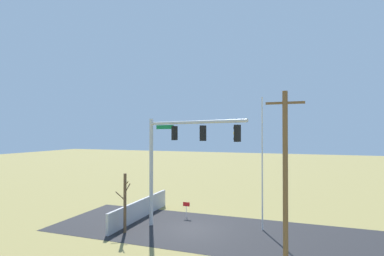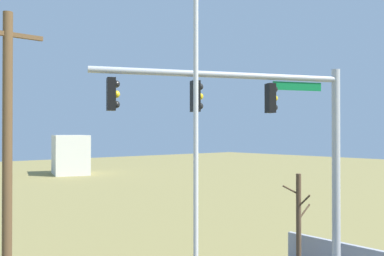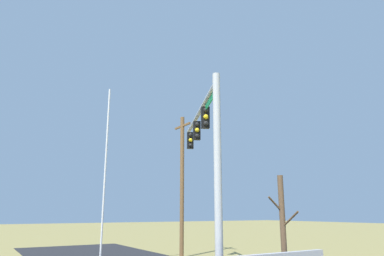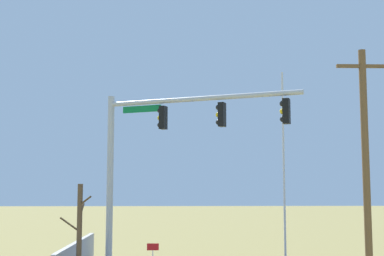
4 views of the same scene
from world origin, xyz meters
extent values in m
cylinder|color=#B2B5BA|center=(3.16, 0.17, 3.89)|extent=(0.28, 0.28, 7.79)
cylinder|color=#B2B5BA|center=(-0.63, 1.83, 7.44)|extent=(7.68, 3.52, 0.20)
cube|color=#0F7238|center=(1.80, 0.77, 7.16)|extent=(1.66, 0.75, 0.28)
cube|color=black|center=(0.89, 1.17, 6.74)|extent=(0.36, 0.43, 0.96)
sphere|color=black|center=(1.02, 1.11, 7.04)|extent=(0.22, 0.22, 0.22)
sphere|color=yellow|center=(1.02, 1.11, 6.74)|extent=(0.22, 0.22, 0.22)
sphere|color=black|center=(1.02, 1.11, 6.44)|extent=(0.22, 0.22, 0.22)
cube|color=black|center=(-1.47, 2.20, 6.74)|extent=(0.36, 0.43, 0.96)
sphere|color=black|center=(-1.33, 2.14, 7.04)|extent=(0.22, 0.22, 0.22)
sphere|color=yellow|center=(-1.33, 2.14, 6.74)|extent=(0.22, 0.22, 0.22)
sphere|color=black|center=(-1.33, 2.14, 6.44)|extent=(0.22, 0.22, 0.22)
cube|color=black|center=(-3.82, 3.24, 6.74)|extent=(0.36, 0.43, 0.96)
sphere|color=black|center=(-3.69, 3.17, 7.04)|extent=(0.22, 0.22, 0.22)
sphere|color=yellow|center=(-3.69, 3.17, 6.74)|extent=(0.22, 0.22, 0.22)
sphere|color=black|center=(-3.69, 3.17, 6.44)|extent=(0.22, 0.22, 0.22)
cylinder|color=silver|center=(-4.64, -1.43, 4.63)|extent=(0.10, 0.10, 9.25)
cylinder|color=brown|center=(-6.43, 4.20, 4.43)|extent=(0.26, 0.26, 8.87)
cube|color=brown|center=(-6.43, 4.20, 8.27)|extent=(1.90, 0.12, 0.12)
cylinder|color=brown|center=(4.03, 2.32, 2.00)|extent=(0.20, 0.20, 4.00)
cylinder|color=brown|center=(4.40, 2.32, 2.46)|extent=(0.78, 0.07, 0.57)
cylinder|color=brown|center=(3.79, 2.52, 3.37)|extent=(0.54, 0.47, 0.39)
cylinder|color=brown|center=(4.00, 2.04, 2.97)|extent=(0.12, 0.61, 0.55)
camera|label=1|loc=(-7.17, 20.06, 6.79)|focal=28.32mm
camera|label=2|loc=(-10.40, -7.96, 5.62)|focal=41.09mm
camera|label=3|loc=(13.38, -7.13, 2.70)|focal=33.10mm
camera|label=4|loc=(0.33, 22.79, 3.94)|focal=49.19mm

